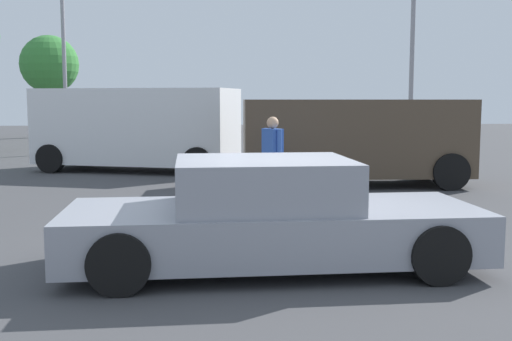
# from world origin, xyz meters

# --- Properties ---
(ground_plane) EXTENTS (80.00, 80.00, 0.00)m
(ground_plane) POSITION_xyz_m (0.00, 0.00, 0.00)
(ground_plane) COLOR #424244
(sedan_foreground) EXTENTS (4.72, 1.97, 1.26)m
(sedan_foreground) POSITION_xyz_m (-0.13, -0.27, 0.58)
(sedan_foreground) COLOR gray
(sedan_foreground) RESTS_ON ground_plane
(dog) EXTENTS (0.42, 0.64, 0.47)m
(dog) POSITION_xyz_m (1.31, 2.51, 0.30)
(dog) COLOR beige
(dog) RESTS_ON ground_plane
(van_white) EXTENTS (5.68, 3.65, 2.22)m
(van_white) POSITION_xyz_m (-2.59, 9.76, 1.20)
(van_white) COLOR white
(van_white) RESTS_ON ground_plane
(suv_dark) EXTENTS (5.08, 2.24, 1.93)m
(suv_dark) POSITION_xyz_m (2.59, 6.40, 1.06)
(suv_dark) COLOR #4C3D2D
(suv_dark) RESTS_ON ground_plane
(pedestrian) EXTENTS (0.38, 0.53, 1.62)m
(pedestrian) POSITION_xyz_m (0.44, 4.15, 0.96)
(pedestrian) COLOR navy
(pedestrian) RESTS_ON ground_plane
(light_post_near) EXTENTS (0.44, 0.44, 5.65)m
(light_post_near) POSITION_xyz_m (5.55, 11.22, 3.90)
(light_post_near) COLOR gray
(light_post_near) RESTS_ON ground_plane
(light_post_far) EXTENTS (0.44, 0.44, 6.72)m
(light_post_far) POSITION_xyz_m (-5.60, 15.29, 4.53)
(light_post_far) COLOR gray
(light_post_far) RESTS_ON ground_plane
(tree_back_center) EXTENTS (2.93, 2.93, 5.19)m
(tree_back_center) POSITION_xyz_m (-8.45, 25.42, 3.68)
(tree_back_center) COLOR brown
(tree_back_center) RESTS_ON ground_plane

